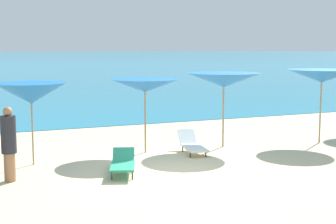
% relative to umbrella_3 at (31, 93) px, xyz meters
% --- Properties ---
extents(ground_plane, '(50.00, 100.00, 0.30)m').
position_rel_umbrella_3_xyz_m(ground_plane, '(3.07, 7.56, -2.05)').
color(ground_plane, beige).
extents(umbrella_3, '(1.90, 1.90, 2.18)m').
position_rel_umbrella_3_xyz_m(umbrella_3, '(0.00, 0.00, 0.00)').
color(umbrella_3, '#9E7F59').
rests_on(umbrella_3, ground_plane).
extents(umbrella_4, '(2.22, 2.22, 2.18)m').
position_rel_umbrella_3_xyz_m(umbrella_4, '(3.29, 0.28, 0.08)').
color(umbrella_4, '#9E7F59').
rests_on(umbrella_4, ground_plane).
extents(umbrella_5, '(2.30, 2.30, 2.32)m').
position_rel_umbrella_3_xyz_m(umbrella_5, '(5.82, 0.10, 0.19)').
color(umbrella_5, '#9E7F59').
rests_on(umbrella_5, ground_plane).
extents(umbrella_6, '(2.32, 2.32, 2.39)m').
position_rel_umbrella_3_xyz_m(umbrella_6, '(9.04, -0.57, 0.28)').
color(umbrella_6, '#9E7F59').
rests_on(umbrella_6, ground_plane).
extents(lounge_chair_1, '(1.01, 1.51, 0.54)m').
position_rel_umbrella_3_xyz_m(lounge_chair_1, '(1.87, -1.93, -1.62)').
color(lounge_chair_1, '#268C66').
rests_on(lounge_chair_1, ground_plane).
extents(lounge_chair_5, '(0.79, 1.68, 0.59)m').
position_rel_umbrella_3_xyz_m(lounge_chair_5, '(4.53, -0.33, -1.65)').
color(lounge_chair_5, white).
rests_on(lounge_chair_5, ground_plane).
extents(beachgoer_4, '(0.35, 0.35, 1.75)m').
position_rel_umbrella_3_xyz_m(beachgoer_4, '(-0.74, -1.50, -0.98)').
color(beachgoer_4, '#A3704C').
rests_on(beachgoer_4, ground_plane).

